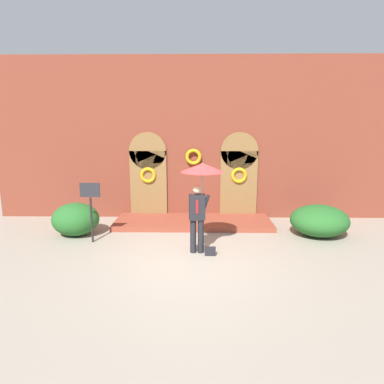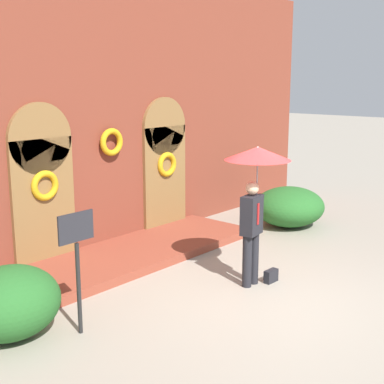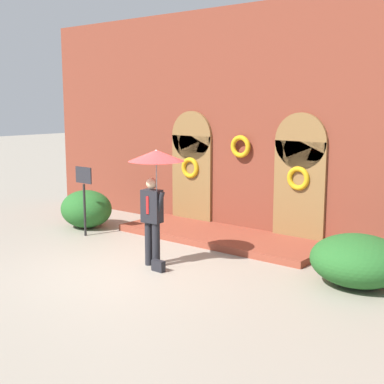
{
  "view_description": "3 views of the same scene",
  "coord_description": "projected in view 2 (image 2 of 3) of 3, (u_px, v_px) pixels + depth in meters",
  "views": [
    {
      "loc": [
        0.15,
        -8.03,
        3.34
      ],
      "look_at": [
        -0.01,
        1.31,
        1.46
      ],
      "focal_mm": 32.0,
      "sensor_mm": 36.0,
      "label": 1
    },
    {
      "loc": [
        -7.0,
        -4.41,
        3.47
      ],
      "look_at": [
        -0.05,
        1.65,
        1.49
      ],
      "focal_mm": 50.0,
      "sensor_mm": 36.0,
      "label": 2
    },
    {
      "loc": [
        7.32,
        -7.13,
        3.27
      ],
      "look_at": [
        0.37,
        1.48,
        1.41
      ],
      "focal_mm": 50.0,
      "sensor_mm": 36.0,
      "label": 3
    }
  ],
  "objects": [
    {
      "name": "shrub_left",
      "position": [
        10.0,
        303.0,
        7.21
      ],
      "size": [
        1.41,
        1.28,
        0.99
      ],
      "primitive_type": "ellipsoid",
      "color": "#235B23",
      "rests_on": "ground"
    },
    {
      "name": "building_facade",
      "position": [
        101.0,
        117.0,
        10.82
      ],
      "size": [
        14.0,
        2.3,
        5.6
      ],
      "color": "brown",
      "rests_on": "ground"
    },
    {
      "name": "handbag",
      "position": [
        271.0,
        276.0,
        9.24
      ],
      "size": [
        0.28,
        0.13,
        0.22
      ],
      "primitive_type": "cube",
      "rotation": [
        0.0,
        0.0,
        -0.04
      ],
      "color": "black",
      "rests_on": "ground"
    },
    {
      "name": "ground_plane",
      "position": [
        270.0,
        295.0,
        8.72
      ],
      "size": [
        80.0,
        80.0,
        0.0
      ],
      "primitive_type": "plane",
      "color": "gray"
    },
    {
      "name": "person_with_umbrella",
      "position": [
        256.0,
        174.0,
        8.81
      ],
      "size": [
        1.1,
        1.1,
        2.36
      ],
      "color": "black",
      "rests_on": "ground"
    },
    {
      "name": "shrub_right",
      "position": [
        289.0,
        207.0,
        12.7
      ],
      "size": [
        1.74,
        1.62,
        0.93
      ],
      "primitive_type": "ellipsoid",
      "color": "#235B23",
      "rests_on": "ground"
    },
    {
      "name": "sign_post",
      "position": [
        77.0,
        253.0,
        7.18
      ],
      "size": [
        0.56,
        0.06,
        1.72
      ],
      "color": "black",
      "rests_on": "ground"
    }
  ]
}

